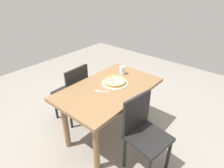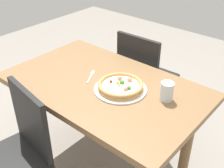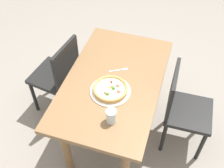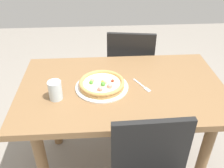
# 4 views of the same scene
# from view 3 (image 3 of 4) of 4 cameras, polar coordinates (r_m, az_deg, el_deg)

# --- Properties ---
(ground_plane) EXTENTS (6.00, 6.00, 0.00)m
(ground_plane) POSITION_cam_3_polar(r_m,az_deg,el_deg) (2.89, 0.27, -9.41)
(ground_plane) COLOR gray
(dining_table) EXTENTS (1.29, 0.79, 0.75)m
(dining_table) POSITION_cam_3_polar(r_m,az_deg,el_deg) (2.38, 0.32, -1.08)
(dining_table) COLOR olive
(dining_table) RESTS_ON ground
(chair_near) EXTENTS (0.45, 0.45, 0.89)m
(chair_near) POSITION_cam_3_polar(r_m,az_deg,el_deg) (2.75, -11.04, 1.93)
(chair_near) COLOR black
(chair_near) RESTS_ON ground
(chair_far) EXTENTS (0.41, 0.41, 0.89)m
(chair_far) POSITION_cam_3_polar(r_m,az_deg,el_deg) (2.51, 14.40, -4.74)
(chair_far) COLOR black
(chair_far) RESTS_ON ground
(plate) EXTENTS (0.33, 0.33, 0.01)m
(plate) POSITION_cam_3_polar(r_m,az_deg,el_deg) (2.21, -0.35, -1.45)
(plate) COLOR white
(plate) RESTS_ON dining_table
(pizza) EXTENTS (0.28, 0.28, 0.05)m
(pizza) POSITION_cam_3_polar(r_m,az_deg,el_deg) (2.19, -0.33, -1.02)
(pizza) COLOR tan
(pizza) RESTS_ON plate
(fork) EXTENTS (0.09, 0.15, 0.00)m
(fork) POSITION_cam_3_polar(r_m,az_deg,el_deg) (2.38, 1.64, 2.94)
(fork) COLOR silver
(fork) RESTS_ON dining_table
(drinking_glass) EXTENTS (0.08, 0.08, 0.11)m
(drinking_glass) POSITION_cam_3_polar(r_m,az_deg,el_deg) (1.99, -0.18, -6.66)
(drinking_glass) COLOR silver
(drinking_glass) RESTS_ON dining_table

